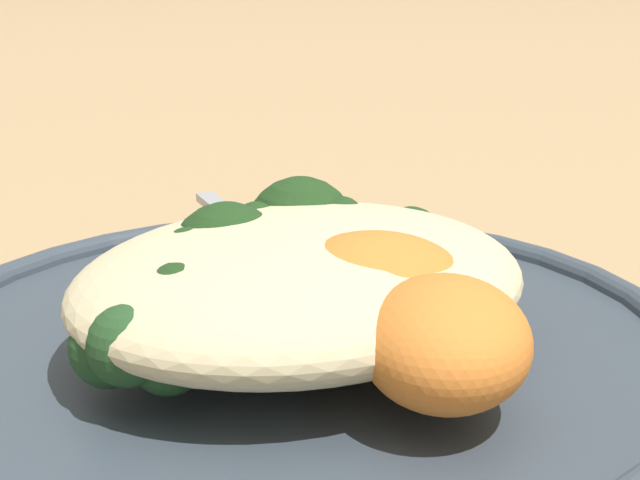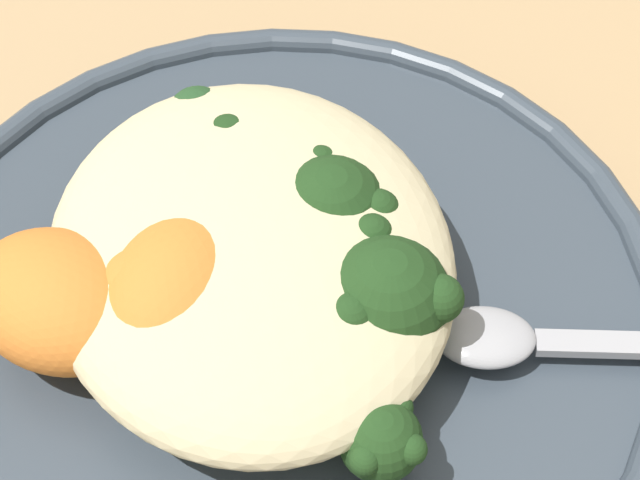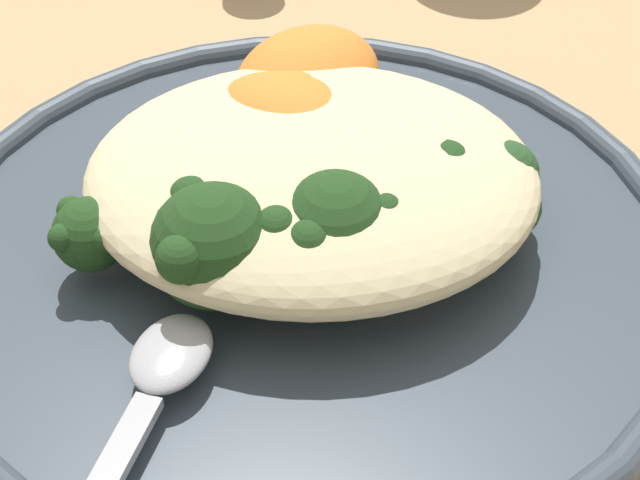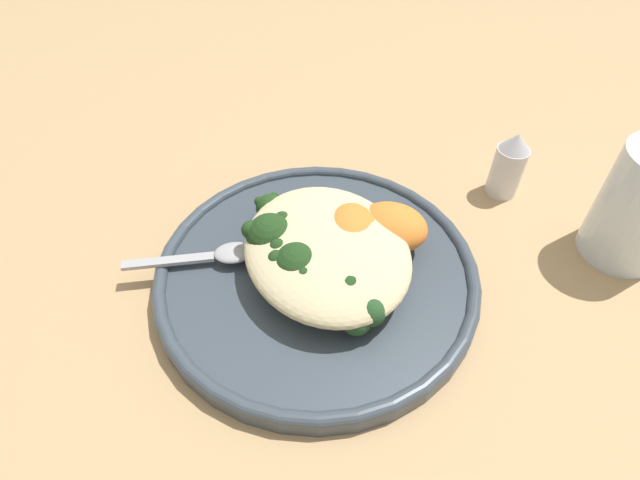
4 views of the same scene
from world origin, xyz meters
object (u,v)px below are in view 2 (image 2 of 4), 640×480
Objects in this scene: broccoli_stalk_0 at (321,400)px; broccoli_stalk_3 at (227,181)px; broccoli_stalk_1 at (363,303)px; sweet_potato_chunk_2 at (59,300)px; sweet_potato_chunk_1 at (161,306)px; kale_tuft at (218,137)px; spoon at (530,340)px; plate at (278,306)px; sweet_potato_chunk_0 at (167,261)px; sweet_potato_chunk_3 at (181,291)px; broccoli_stalk_2 at (313,230)px; quinoa_mound at (250,253)px.

broccoli_stalk_0 is 0.95× the size of broccoli_stalk_3.
sweet_potato_chunk_2 is (-0.03, -0.10, -0.00)m from broccoli_stalk_1.
sweet_potato_chunk_1 reaches higher than kale_tuft.
sweet_potato_chunk_2 reaches higher than kale_tuft.
broccoli_stalk_3 is 0.12m from spoon.
broccoli_stalk_3 reaches higher than broccoli_stalk_0.
sweet_potato_chunk_0 is at bearing -105.55° from plate.
sweet_potato_chunk_3 is 0.57× the size of spoon.
plate is 2.49× the size of spoon.
broccoli_stalk_2 is 0.05m from sweet_potato_chunk_0.
sweet_potato_chunk_0 is 0.46× the size of spoon.
kale_tuft is at bearing 124.67° from broccoli_stalk_1.
sweet_potato_chunk_3 is (0.02, -0.05, 0.00)m from broccoli_stalk_2.
sweet_potato_chunk_0 is (-0.01, -0.04, 0.03)m from plate.
broccoli_stalk_1 is at bearing 106.78° from broccoli_stalk_0.
sweet_potato_chunk_3 is at bearing 114.13° from sweet_potato_chunk_1.
sweet_potato_chunk_2 is at bearing -160.41° from broccoli_stalk_0.
broccoli_stalk_0 is at bearing 11.22° from quinoa_mound.
sweet_potato_chunk_1 is at bearing 166.26° from broccoli_stalk_3.
quinoa_mound is at bearing -159.95° from broccoli_stalk_3.
sweet_potato_chunk_0 is at bearing 105.95° from sweet_potato_chunk_2.
sweet_potato_chunk_0 is (-0.01, -0.03, -0.00)m from quinoa_mound.
sweet_potato_chunk_3 is at bearing 171.70° from broccoli_stalk_2.
broccoli_stalk_2 is 1.47× the size of sweet_potato_chunk_2.
sweet_potato_chunk_1 is 0.01m from sweet_potato_chunk_3.
broccoli_stalk_2 is at bearing 87.95° from sweet_potato_chunk_0.
kale_tuft is 0.14m from spoon.
broccoli_stalk_2 is at bearing 95.67° from sweet_potato_chunk_2.
sweet_potato_chunk_3 is at bearing 79.86° from sweet_potato_chunk_2.
kale_tuft reaches higher than broccoli_stalk_0.
plate is 0.05m from broccoli_stalk_1.
broccoli_stalk_0 is (0.06, 0.01, -0.01)m from quinoa_mound.
sweet_potato_chunk_0 is 0.04m from sweet_potato_chunk_2.
plate is 2.90× the size of broccoli_stalk_0.
sweet_potato_chunk_0 is 1.10× the size of sweet_potato_chunk_1.
broccoli_stalk_3 is at bearing 122.39° from sweet_potato_chunk_2.
broccoli_stalk_2 is at bearing 156.21° from spoon.
quinoa_mound reaches higher than spoon.
sweet_potato_chunk_2 is (0.04, -0.06, 0.00)m from broccoli_stalk_3.
sweet_potato_chunk_0 is (0.03, -0.03, -0.00)m from broccoli_stalk_3.
sweet_potato_chunk_2 is at bearing 140.41° from broccoli_stalk_3.
sweet_potato_chunk_2 reaches higher than plate.
broccoli_stalk_1 is 0.06m from spoon.
broccoli_stalk_1 reaches higher than quinoa_mound.
broccoli_stalk_1 is at bearing 19.63° from kale_tuft.
broccoli_stalk_3 is at bearing -166.87° from plate.
broccoli_stalk_0 is 0.08m from sweet_potato_chunk_0.
broccoli_stalk_2 is (-0.06, 0.01, 0.01)m from broccoli_stalk_0.
kale_tuft is at bearing 135.02° from sweet_potato_chunk_2.
sweet_potato_chunk_3 is at bearing -19.31° from kale_tuft.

